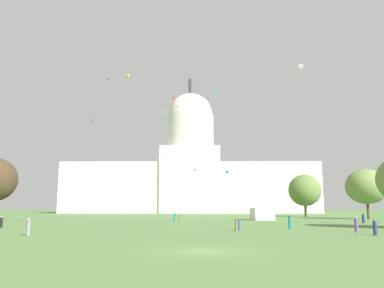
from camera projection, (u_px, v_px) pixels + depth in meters
ground_plane at (204, 251)px, 24.64m from camera, size 800.00×800.00×0.00m
capitol_building at (190, 175)px, 183.81m from camera, size 117.80×26.69×65.67m
event_tent at (262, 208)px, 83.37m from camera, size 4.99×5.74×5.19m
tree_east_mid at (366, 187)px, 89.24m from camera, size 12.97×13.03×11.53m
tree_east_far at (305, 190)px, 111.84m from camera, size 11.45×11.03×12.19m
person_denim_back_left at (239, 225)px, 45.84m from camera, size 0.44×0.44×1.51m
person_olive_back_center at (180, 218)px, 72.59m from camera, size 0.58×0.58×1.60m
person_grey_mid_right at (28, 228)px, 37.79m from camera, size 0.50×0.50×1.67m
person_teal_mid_center at (175, 217)px, 77.73m from camera, size 0.50×0.50×1.76m
person_purple_mid_left at (356, 225)px, 42.58m from camera, size 0.45×0.45×1.74m
person_teal_lawn_far_right at (290, 222)px, 49.85m from camera, size 0.48×0.48×1.76m
person_navy_near_tree_east at (363, 218)px, 67.55m from camera, size 0.61×0.61×1.75m
person_olive_front_right at (236, 225)px, 44.46m from camera, size 0.53×0.53×1.51m
person_black_edge_west at (1, 222)px, 52.30m from camera, size 0.42×0.42×1.57m
person_navy_front_left at (375, 228)px, 38.19m from camera, size 0.50×0.50×1.56m
kite_lime_mid at (162, 106)px, 111.99m from camera, size 1.65×1.23×2.99m
kite_white_high at (301, 67)px, 110.39m from camera, size 1.34×1.37×2.25m
kite_violet_high at (100, 120)px, 152.03m from camera, size 0.74×0.88×0.93m
kite_magenta_high at (109, 81)px, 128.64m from camera, size 1.14×1.81×0.33m
kite_green_low at (227, 172)px, 141.28m from camera, size 1.23×1.23×0.90m
kite_cyan_high at (215, 92)px, 150.40m from camera, size 0.85×0.50×4.40m
kite_red_high at (174, 99)px, 151.88m from camera, size 0.98×0.96×4.01m
kite_turquoise_low at (195, 170)px, 142.48m from camera, size 0.63×0.89×0.97m
kite_blue_mid at (92, 121)px, 88.40m from camera, size 0.66×1.01×1.28m
kite_gold_high at (128, 76)px, 120.87m from camera, size 1.15×1.16×3.02m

